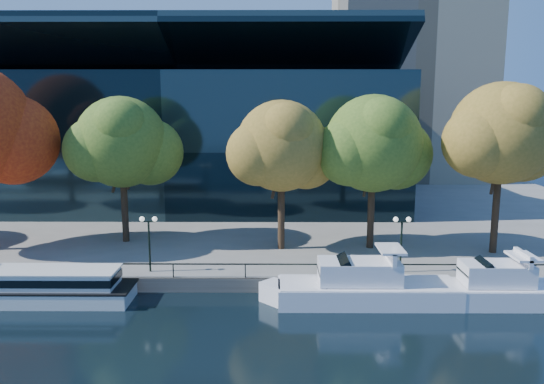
{
  "coord_description": "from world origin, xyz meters",
  "views": [
    {
      "loc": [
        7.09,
        -31.88,
        13.16
      ],
      "look_at": [
        6.81,
        8.0,
        6.18
      ],
      "focal_mm": 35.0,
      "sensor_mm": 36.0,
      "label": 1
    }
  ],
  "objects_px": {
    "cruiser_near": "(360,286)",
    "cruiser_far": "(495,288)",
    "tree_3": "(283,148)",
    "tree_5": "(504,136)",
    "tree_4": "(375,146)",
    "lamp_1": "(149,231)",
    "tree_2": "(123,144)",
    "lamp_2": "(402,231)",
    "tour_boat": "(28,285)"
  },
  "relations": [
    {
      "from": "cruiser_near",
      "to": "cruiser_far",
      "type": "bearing_deg",
      "value": -0.9
    },
    {
      "from": "cruiser_near",
      "to": "tree_3",
      "type": "height_order",
      "value": "tree_3"
    },
    {
      "from": "cruiser_far",
      "to": "tree_5",
      "type": "height_order",
      "value": "tree_5"
    },
    {
      "from": "tree_4",
      "to": "lamp_1",
      "type": "xyz_separation_m",
      "value": [
        -17.0,
        -6.28,
        -5.51
      ]
    },
    {
      "from": "cruiser_far",
      "to": "tree_4",
      "type": "distance_m",
      "value": 14.33
    },
    {
      "from": "lamp_1",
      "to": "tree_2",
      "type": "bearing_deg",
      "value": 115.39
    },
    {
      "from": "cruiser_near",
      "to": "lamp_2",
      "type": "height_order",
      "value": "lamp_2"
    },
    {
      "from": "tree_4",
      "to": "lamp_1",
      "type": "distance_m",
      "value": 18.94
    },
    {
      "from": "tree_2",
      "to": "lamp_1",
      "type": "height_order",
      "value": "tree_2"
    },
    {
      "from": "tree_4",
      "to": "lamp_1",
      "type": "relative_size",
      "value": 3.13
    },
    {
      "from": "tour_boat",
      "to": "tree_4",
      "type": "relative_size",
      "value": 1.13
    },
    {
      "from": "tree_2",
      "to": "tree_4",
      "type": "distance_m",
      "value": 20.94
    },
    {
      "from": "tour_boat",
      "to": "tree_4",
      "type": "bearing_deg",
      "value": 21.59
    },
    {
      "from": "cruiser_near",
      "to": "lamp_1",
      "type": "xyz_separation_m",
      "value": [
        -14.48,
        3.4,
        2.81
      ]
    },
    {
      "from": "tree_4",
      "to": "lamp_1",
      "type": "height_order",
      "value": "tree_4"
    },
    {
      "from": "tree_5",
      "to": "cruiser_far",
      "type": "bearing_deg",
      "value": -111.96
    },
    {
      "from": "tree_5",
      "to": "tour_boat",
      "type": "bearing_deg",
      "value": -166.32
    },
    {
      "from": "tour_boat",
      "to": "tree_5",
      "type": "bearing_deg",
      "value": 13.68
    },
    {
      "from": "tour_boat",
      "to": "lamp_1",
      "type": "distance_m",
      "value": 8.47
    },
    {
      "from": "cruiser_near",
      "to": "tree_4",
      "type": "bearing_deg",
      "value": 75.38
    },
    {
      "from": "cruiser_far",
      "to": "tree_2",
      "type": "distance_m",
      "value": 30.66
    },
    {
      "from": "tree_3",
      "to": "tour_boat",
      "type": "bearing_deg",
      "value": -151.19
    },
    {
      "from": "tree_2",
      "to": "tree_5",
      "type": "height_order",
      "value": "tree_5"
    },
    {
      "from": "cruiser_far",
      "to": "tree_4",
      "type": "xyz_separation_m",
      "value": [
        -6.26,
        9.82,
        8.36
      ]
    },
    {
      "from": "tour_boat",
      "to": "lamp_1",
      "type": "bearing_deg",
      "value": 24.59
    },
    {
      "from": "tree_2",
      "to": "lamp_1",
      "type": "relative_size",
      "value": 3.09
    },
    {
      "from": "lamp_1",
      "to": "cruiser_near",
      "type": "bearing_deg",
      "value": -13.21
    },
    {
      "from": "cruiser_far",
      "to": "lamp_1",
      "type": "xyz_separation_m",
      "value": [
        -23.26,
        3.54,
        2.85
      ]
    },
    {
      "from": "cruiser_far",
      "to": "tree_4",
      "type": "bearing_deg",
      "value": 122.51
    },
    {
      "from": "tree_5",
      "to": "lamp_2",
      "type": "relative_size",
      "value": 3.36
    },
    {
      "from": "cruiser_far",
      "to": "tree_2",
      "type": "height_order",
      "value": "tree_2"
    },
    {
      "from": "tree_4",
      "to": "cruiser_far",
      "type": "bearing_deg",
      "value": -57.49
    },
    {
      "from": "cruiser_near",
      "to": "tree_3",
      "type": "xyz_separation_m",
      "value": [
        -4.88,
        9.35,
        8.16
      ]
    },
    {
      "from": "tree_2",
      "to": "tree_5",
      "type": "xyz_separation_m",
      "value": [
        30.53,
        -3.18,
        0.94
      ]
    },
    {
      "from": "tree_3",
      "to": "tree_5",
      "type": "distance_m",
      "value": 17.14
    },
    {
      "from": "lamp_2",
      "to": "cruiser_far",
      "type": "bearing_deg",
      "value": -33.37
    },
    {
      "from": "tree_3",
      "to": "lamp_1",
      "type": "distance_m",
      "value": 12.49
    },
    {
      "from": "cruiser_far",
      "to": "lamp_2",
      "type": "relative_size",
      "value": 2.7
    },
    {
      "from": "tree_4",
      "to": "tree_5",
      "type": "relative_size",
      "value": 0.93
    },
    {
      "from": "tour_boat",
      "to": "tree_2",
      "type": "bearing_deg",
      "value": 73.44
    },
    {
      "from": "tour_boat",
      "to": "lamp_1",
      "type": "height_order",
      "value": "lamp_1"
    },
    {
      "from": "tour_boat",
      "to": "cruiser_far",
      "type": "height_order",
      "value": "cruiser_far"
    },
    {
      "from": "cruiser_near",
      "to": "tree_3",
      "type": "distance_m",
      "value": 13.33
    },
    {
      "from": "tour_boat",
      "to": "tree_5",
      "type": "relative_size",
      "value": 1.05
    },
    {
      "from": "cruiser_far",
      "to": "tree_5",
      "type": "distance_m",
      "value": 13.02
    },
    {
      "from": "tree_2",
      "to": "lamp_2",
      "type": "height_order",
      "value": "tree_2"
    },
    {
      "from": "tree_4",
      "to": "lamp_2",
      "type": "height_order",
      "value": "tree_4"
    },
    {
      "from": "tree_5",
      "to": "lamp_1",
      "type": "xyz_separation_m",
      "value": [
        -26.68,
        -4.94,
        -6.42
      ]
    },
    {
      "from": "tree_4",
      "to": "tree_3",
      "type": "bearing_deg",
      "value": -177.44
    },
    {
      "from": "lamp_1",
      "to": "tree_3",
      "type": "bearing_deg",
      "value": 31.79
    }
  ]
}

